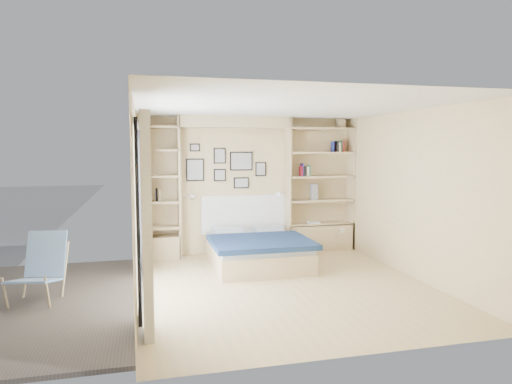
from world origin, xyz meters
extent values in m
plane|color=tan|center=(0.00, 0.00, 0.00)|extent=(4.50, 4.50, 0.00)
plane|color=tan|center=(0.00, 2.25, 1.25)|extent=(4.00, 0.00, 4.00)
plane|color=tan|center=(0.00, -2.25, 1.25)|extent=(4.00, 0.00, 4.00)
plane|color=tan|center=(-2.00, 0.00, 1.25)|extent=(0.00, 4.50, 4.50)
plane|color=tan|center=(2.00, 0.00, 1.25)|extent=(0.00, 4.50, 4.50)
plane|color=white|center=(0.00, 0.00, 2.50)|extent=(4.50, 4.50, 0.00)
cube|color=tan|center=(-1.30, 2.08, 1.25)|extent=(0.04, 0.35, 2.50)
cube|color=tan|center=(0.70, 2.08, 1.25)|extent=(0.04, 0.35, 2.50)
cube|color=tan|center=(-0.30, 2.08, 2.40)|extent=(2.00, 0.35, 0.20)
cube|color=tan|center=(1.98, 2.08, 1.25)|extent=(0.04, 0.35, 2.50)
cube|color=tan|center=(-1.98, 2.08, 1.25)|extent=(0.04, 0.35, 2.50)
cube|color=tan|center=(1.35, 2.08, 0.25)|extent=(1.30, 0.35, 0.50)
cube|color=tan|center=(-1.65, 2.08, 0.20)|extent=(0.70, 0.35, 0.40)
cube|color=black|center=(-1.97, 0.00, 2.23)|extent=(0.04, 2.08, 0.06)
cube|color=black|center=(-1.97, 0.00, 0.03)|extent=(0.04, 2.08, 0.06)
cube|color=black|center=(-1.97, -1.02, 1.10)|extent=(0.04, 0.06, 2.20)
cube|color=black|center=(-1.97, 1.02, 1.10)|extent=(0.04, 0.06, 2.20)
cube|color=silver|center=(-1.98, 0.00, 1.12)|extent=(0.01, 2.00, 2.20)
cube|color=white|center=(-1.88, -1.30, 1.15)|extent=(0.10, 0.45, 2.30)
cube|color=white|center=(-1.88, 1.30, 1.15)|extent=(0.10, 0.45, 2.30)
cube|color=tan|center=(1.35, 2.08, 0.50)|extent=(1.30, 0.35, 0.04)
cube|color=tan|center=(1.35, 2.08, 0.95)|extent=(1.30, 0.35, 0.04)
cube|color=tan|center=(1.35, 2.08, 1.40)|extent=(1.30, 0.35, 0.04)
cube|color=tan|center=(1.35, 2.08, 1.85)|extent=(1.30, 0.35, 0.04)
cube|color=tan|center=(1.35, 2.08, 2.30)|extent=(1.30, 0.35, 0.04)
cube|color=tan|center=(-1.65, 2.08, 0.55)|extent=(0.70, 0.35, 0.04)
cube|color=tan|center=(-1.65, 2.08, 1.00)|extent=(0.70, 0.35, 0.04)
cube|color=tan|center=(-1.65, 2.08, 1.45)|extent=(0.70, 0.35, 0.04)
cube|color=tan|center=(-1.65, 2.08, 1.90)|extent=(0.70, 0.35, 0.04)
cube|color=tan|center=(-1.65, 2.08, 2.30)|extent=(0.70, 0.35, 0.04)
cube|color=tan|center=(-0.11, 1.25, 0.16)|extent=(1.48, 1.85, 0.32)
cube|color=#B0B6C0|center=(-0.11, 1.25, 0.37)|extent=(1.44, 1.81, 0.10)
cube|color=#132544|center=(-0.11, 0.94, 0.44)|extent=(1.58, 1.30, 0.08)
cube|color=#B0B6C0|center=(-0.48, 1.88, 0.48)|extent=(0.51, 0.37, 0.12)
cube|color=#B0B6C0|center=(0.26, 1.88, 0.48)|extent=(0.51, 0.37, 0.12)
cube|color=white|center=(-0.11, 2.22, 0.72)|extent=(1.58, 0.04, 0.70)
cube|color=black|center=(-1.00, 2.23, 1.55)|extent=(0.32, 0.02, 0.40)
cube|color=gray|center=(-1.00, 2.21, 1.55)|extent=(0.28, 0.01, 0.36)
cube|color=black|center=(-0.55, 2.23, 1.80)|extent=(0.22, 0.02, 0.28)
cube|color=gray|center=(-0.55, 2.21, 1.80)|extent=(0.18, 0.01, 0.24)
cube|color=black|center=(-0.55, 2.23, 1.45)|extent=(0.22, 0.02, 0.22)
cube|color=gray|center=(-0.55, 2.21, 1.45)|extent=(0.18, 0.01, 0.18)
cube|color=black|center=(-0.15, 2.23, 1.70)|extent=(0.42, 0.02, 0.34)
cube|color=gray|center=(-0.15, 2.21, 1.70)|extent=(0.38, 0.01, 0.30)
cube|color=black|center=(-0.15, 2.23, 1.30)|extent=(0.28, 0.02, 0.20)
cube|color=gray|center=(-0.15, 2.21, 1.30)|extent=(0.24, 0.01, 0.16)
cube|color=black|center=(0.22, 2.23, 1.55)|extent=(0.20, 0.02, 0.26)
cube|color=gray|center=(0.22, 2.21, 1.55)|extent=(0.16, 0.01, 0.22)
cube|color=black|center=(-1.00, 2.23, 1.95)|extent=(0.18, 0.02, 0.14)
cube|color=gray|center=(-1.00, 2.21, 1.95)|extent=(0.14, 0.01, 0.10)
cylinder|color=silver|center=(-1.16, 2.00, 1.12)|extent=(0.20, 0.02, 0.02)
cone|color=white|center=(-1.06, 2.00, 1.10)|extent=(0.13, 0.12, 0.15)
cylinder|color=silver|center=(0.56, 2.00, 1.12)|extent=(0.20, 0.02, 0.02)
cone|color=white|center=(0.46, 2.00, 1.10)|extent=(0.13, 0.12, 0.15)
cube|color=#A51729|center=(0.96, 2.07, 1.51)|extent=(0.02, 0.15, 0.18)
cube|color=navy|center=(0.98, 2.07, 1.54)|extent=(0.03, 0.15, 0.24)
cube|color=black|center=(1.00, 2.07, 1.52)|extent=(0.03, 0.15, 0.19)
cube|color=#BFB28C|center=(1.07, 2.07, 1.51)|extent=(0.04, 0.15, 0.18)
cube|color=#26593F|center=(1.11, 2.07, 1.52)|extent=(0.03, 0.15, 0.21)
cube|color=#AB1A29|center=(1.60, 2.07, 1.96)|extent=(0.02, 0.15, 0.18)
cube|color=navy|center=(1.60, 2.07, 1.97)|extent=(0.03, 0.15, 0.20)
cube|color=black|center=(1.66, 2.07, 1.97)|extent=(0.03, 0.15, 0.20)
cube|color=beige|center=(1.71, 2.07, 1.96)|extent=(0.04, 0.15, 0.17)
cube|color=#26593F|center=(1.75, 2.07, 1.98)|extent=(0.03, 0.15, 0.22)
cube|color=#A51E1E|center=(1.78, 2.07, 1.97)|extent=(0.03, 0.15, 0.21)
cube|color=navy|center=(-1.69, 2.07, 1.11)|extent=(0.02, 0.15, 0.19)
cube|color=black|center=(-1.69, 2.07, 1.13)|extent=(0.03, 0.15, 0.22)
cube|color=#C1AE8C|center=(-1.63, 2.07, 1.12)|extent=(0.03, 0.15, 0.20)
cube|color=tan|center=(1.74, 2.07, 2.40)|extent=(0.13, 0.13, 0.15)
cone|color=tan|center=(1.74, 2.07, 2.51)|extent=(0.20, 0.20, 0.08)
cube|color=slate|center=(1.22, 2.07, 1.12)|extent=(0.12, 0.12, 0.30)
cube|color=white|center=(1.20, 2.02, 0.54)|extent=(0.22, 0.16, 0.03)
cube|color=brown|center=(-3.60, 0.00, 0.00)|extent=(3.20, 4.00, 0.05)
cylinder|color=tan|center=(-3.52, -0.20, 0.22)|extent=(0.05, 0.15, 0.44)
cylinder|color=tan|center=(-3.04, -0.29, 0.22)|extent=(0.05, 0.15, 0.44)
cylinder|color=tan|center=(-3.42, 0.40, 0.33)|extent=(0.09, 0.35, 0.71)
cylinder|color=tan|center=(-2.94, 0.31, 0.33)|extent=(0.09, 0.35, 0.71)
cube|color=#2E6CB6|center=(-3.24, -0.03, 0.31)|extent=(0.59, 0.68, 0.16)
cube|color=#2E6CB6|center=(-3.17, 0.39, 0.55)|extent=(0.53, 0.32, 0.58)
camera|label=1|loc=(-1.90, -5.99, 1.93)|focal=32.00mm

